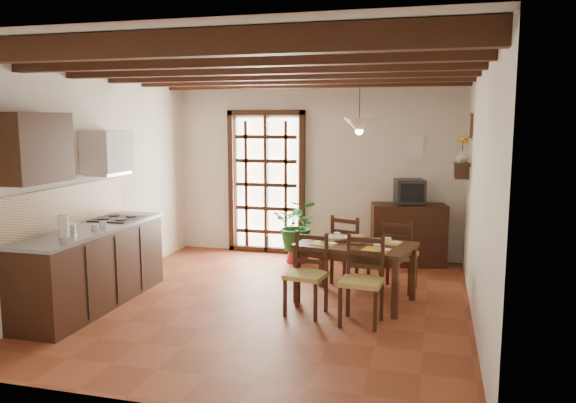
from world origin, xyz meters
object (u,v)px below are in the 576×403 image
(dining_table, at_px, (356,251))
(chair_near_left, at_px, (306,289))
(potted_plant, at_px, (298,225))
(pendant_lamp, at_px, (359,124))
(chair_near_right, at_px, (362,297))
(kitchen_counter, at_px, (93,265))
(sideboard, at_px, (408,234))
(chair_far_left, at_px, (350,262))
(chair_far_right, at_px, (398,268))
(crt_tv, at_px, (410,191))

(dining_table, bearing_deg, chair_near_left, -116.15)
(potted_plant, bearing_deg, pendant_lamp, -54.24)
(chair_near_left, distance_m, pendant_lamp, 1.97)
(chair_near_left, relative_size, potted_plant, 0.44)
(dining_table, bearing_deg, chair_near_right, -64.04)
(dining_table, bearing_deg, potted_plant, 136.76)
(dining_table, xyz_separation_m, pendant_lamp, (-0.00, 0.10, 1.47))
(kitchen_counter, bearing_deg, chair_near_right, 3.82)
(chair_near_left, height_order, sideboard, sideboard)
(chair_near_left, height_order, chair_far_left, chair_far_left)
(chair_near_right, height_order, chair_far_right, chair_near_right)
(chair_far_left, xyz_separation_m, sideboard, (0.68, 1.19, 0.17))
(chair_near_right, relative_size, sideboard, 0.87)
(chair_far_right, bearing_deg, chair_near_right, 87.29)
(chair_near_left, relative_size, crt_tv, 1.82)
(sideboard, distance_m, pendant_lamp, 2.48)
(kitchen_counter, bearing_deg, chair_near_left, 8.08)
(sideboard, height_order, pendant_lamp, pendant_lamp)
(chair_near_left, relative_size, chair_far_left, 0.98)
(kitchen_counter, height_order, chair_near_left, kitchen_counter)
(kitchen_counter, distance_m, crt_tv, 4.47)
(dining_table, height_order, chair_near_right, chair_near_right)
(sideboard, bearing_deg, chair_far_left, -131.34)
(crt_tv, height_order, potted_plant, potted_plant)
(chair_near_right, distance_m, sideboard, 2.65)
(chair_far_left, relative_size, potted_plant, 0.45)
(kitchen_counter, xyz_separation_m, chair_near_left, (2.44, 0.35, -0.19))
(chair_far_right, xyz_separation_m, potted_plant, (-1.56, 1.06, 0.28))
(chair_far_right, xyz_separation_m, pendant_lamp, (-0.46, -0.47, 1.79))
(chair_near_left, bearing_deg, dining_table, 59.78)
(sideboard, bearing_deg, chair_near_left, -123.01)
(dining_table, bearing_deg, crt_tv, 87.68)
(crt_tv, bearing_deg, pendant_lamp, -120.13)
(chair_far_left, distance_m, sideboard, 1.39)
(kitchen_counter, distance_m, chair_near_right, 3.08)
(dining_table, xyz_separation_m, sideboard, (0.51, 1.91, -0.16))
(chair_far_left, distance_m, chair_far_right, 0.65)
(chair_near_left, bearing_deg, crt_tv, 77.21)
(kitchen_counter, height_order, sideboard, kitchen_counter)
(chair_far_right, relative_size, pendant_lamp, 1.08)
(chair_far_left, height_order, potted_plant, potted_plant)
(kitchen_counter, bearing_deg, pendant_lamp, 19.35)
(chair_far_left, bearing_deg, chair_far_right, -173.24)
(sideboard, height_order, crt_tv, crt_tv)
(chair_far_left, xyz_separation_m, potted_plant, (-0.93, 0.92, 0.28))
(chair_far_left, relative_size, chair_far_right, 1.00)
(kitchen_counter, xyz_separation_m, chair_far_left, (2.73, 1.63, -0.19))
(crt_tv, distance_m, potted_plant, 1.72)
(potted_plant, bearing_deg, chair_far_left, -44.59)
(crt_tv, bearing_deg, dining_table, -119.34)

